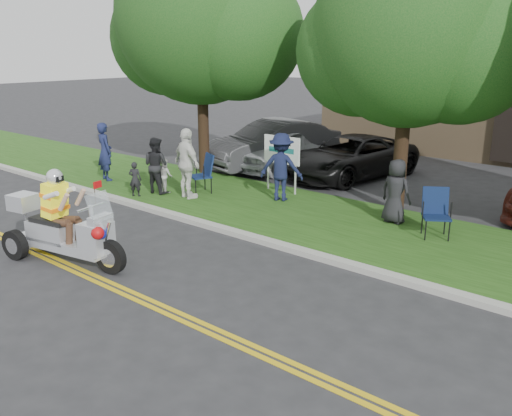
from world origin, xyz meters
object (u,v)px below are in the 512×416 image
Objects in this scene: parked_car_mid at (351,157)px; parked_car_far_left at (282,148)px; lawn_chair_b at (436,209)px; trike_scooter at (62,230)px; lawn_chair_a at (204,171)px; spectator_adult_right at (187,164)px; spectator_adult_left at (105,152)px; parked_car_left at (273,144)px; spectator_adult_mid at (156,165)px.

parked_car_far_left is at bearing -161.57° from parked_car_mid.
lawn_chair_b is 6.24m from parked_car_mid.
parked_car_far_left is (-1.93, 9.91, 0.07)m from trike_scooter.
trike_scooter is 2.59× the size of lawn_chair_a.
spectator_adult_right reaches higher than lawn_chair_a.
spectator_adult_left is 5.94m from parked_car_left.
spectator_adult_mid is 1.15m from spectator_adult_right.
spectator_adult_left reaches higher than parked_car_left.
parked_car_mid is at bearing -121.08° from spectator_adult_left.
trike_scooter is at bearing -77.55° from parked_car_far_left.
parked_car_left is (0.13, 5.34, -0.08)m from spectator_adult_mid.
trike_scooter reaches higher than spectator_adult_mid.
parked_car_left is at bearing -66.75° from spectator_adult_right.
spectator_adult_left is at bearing 14.98° from spectator_adult_right.
spectator_adult_mid is (2.49, -0.01, -0.10)m from spectator_adult_left.
parked_car_mid is (0.67, 10.27, 0.02)m from trike_scooter.
spectator_adult_left is (-4.95, 4.56, 0.35)m from trike_scooter.
spectator_adult_left reaches higher than parked_car_mid.
parked_car_far_left is at bearing -103.08° from spectator_adult_mid.
spectator_adult_mid is 5.39m from parked_car_far_left.
parked_car_left reaches higher than parked_car_far_left.
lawn_chair_a reaches higher than lawn_chair_b.
parked_car_left is at bearing -175.16° from parked_car_far_left.
spectator_adult_left is at bearing -101.59° from parked_car_left.
lawn_chair_b is 10.35m from spectator_adult_left.
lawn_chair_a is 4.50m from parked_car_left.
parked_car_left is (-2.33, 9.89, 0.17)m from trike_scooter.
spectator_adult_left reaches higher than trike_scooter.
lawn_chair_b is 8.17m from parked_car_far_left.
spectator_adult_mid is 0.32× the size of parked_car_left.
parked_car_left is 3.03m from parked_car_mid.
spectator_adult_left is 0.36× the size of parked_car_left.
spectator_adult_mid is at bearing -94.24° from parked_car_far_left.
spectator_adult_right is 0.39× the size of parked_car_left.
spectator_adult_mid reaches higher than parked_car_far_left.
spectator_adult_right is (1.13, 0.18, 0.17)m from spectator_adult_mid.
lawn_chair_b is at bearing 29.51° from lawn_chair_a.
parked_car_left reaches higher than parked_car_mid.
trike_scooter is 5.67m from lawn_chair_a.
parked_car_mid is at bearing 90.77° from lawn_chair_a.
spectator_adult_mid reaches higher than lawn_chair_b.
spectator_adult_left is at bearing -117.99° from parked_car_far_left.
parked_car_far_left is at bearing -106.00° from spectator_adult_left.
spectator_adult_right reaches higher than parked_car_far_left.
spectator_adult_mid is 0.83× the size of spectator_adult_right.
spectator_adult_mid is 0.33× the size of parked_car_mid.
spectator_adult_mid is at bearing 158.37° from lawn_chair_b.
trike_scooter is 10.29m from parked_car_mid.
spectator_adult_mid is 5.34m from parked_car_left.
trike_scooter reaches higher than parked_car_left.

